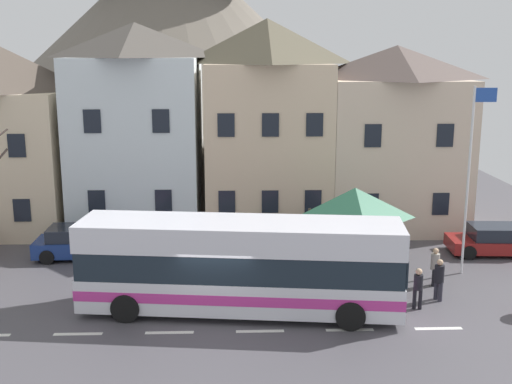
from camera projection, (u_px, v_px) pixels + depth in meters
ground_plane at (216, 320)px, 21.84m from camera, size 40.00×60.00×0.07m
townhouse_00 at (8, 139)px, 32.49m from camera, size 6.38×6.78×9.34m
townhouse_01 at (138, 127)px, 32.66m from camera, size 6.34×6.92×10.54m
townhouse_02 at (267, 125)px, 32.64m from camera, size 6.24×6.45×10.73m
townhouse_03 at (393, 138)px, 32.71m from camera, size 6.91×5.84×9.40m
hilltop_castle at (175, 48)px, 49.49m from camera, size 39.47×39.47×23.93m
transit_bus at (240, 267)px, 22.07m from camera, size 11.48×3.78×3.34m
bus_shelter at (355, 203)px, 25.68m from camera, size 3.60×3.60×3.67m
parked_car_00 at (493, 240)px, 28.78m from camera, size 3.96×2.19×1.33m
parked_car_01 at (293, 241)px, 28.88m from camera, size 4.21×2.07×1.18m
parked_car_02 at (81, 242)px, 28.26m from camera, size 4.15×2.08×1.43m
pedestrian_00 at (439, 278)px, 23.30m from camera, size 0.36×0.36×1.60m
pedestrian_01 at (435, 265)px, 24.79m from camera, size 0.34×0.34×1.55m
pedestrian_02 at (342, 264)px, 24.77m from camera, size 0.35×0.35×1.54m
pedestrian_03 at (418, 285)px, 22.49m from camera, size 0.33×0.33×1.54m
public_bench at (389, 245)px, 28.68m from camera, size 1.55×0.48×0.87m
flagpole at (471, 169)px, 25.39m from camera, size 0.95×0.10×7.76m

